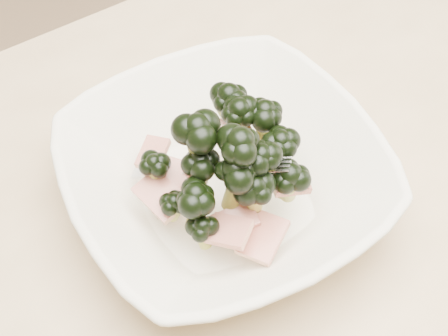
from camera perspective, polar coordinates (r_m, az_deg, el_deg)
The scene contains 2 objects.
dining_table at distance 0.72m, azimuth 9.51°, elevation -7.46°, with size 1.20×0.80×0.75m.
broccoli_dish at distance 0.59m, azimuth 0.10°, elevation -0.61°, with size 0.32×0.32×0.14m.
Camera 1 is at (-0.29, -0.22, 1.26)m, focal length 50.00 mm.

